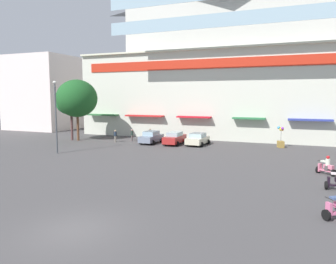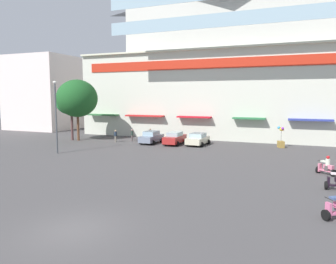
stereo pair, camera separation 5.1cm
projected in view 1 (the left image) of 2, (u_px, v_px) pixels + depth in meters
The scene contains 14 objects.
ground_plane at pixel (176, 168), 25.77m from camera, with size 128.00×128.00×0.00m, color #4B4849.
colonial_building at pixel (231, 71), 46.90m from camera, with size 42.95×19.25×21.80m.
flank_building_left at pixel (46, 93), 57.11m from camera, with size 11.19×10.49×12.91m.
plaza_tree_0 at pixel (71, 105), 41.70m from camera, with size 3.66×3.95×6.19m.
plaza_tree_2 at pixel (77, 98), 41.27m from camera, with size 5.20×5.52×8.05m.
parked_car_0 at pixel (151, 137), 39.27m from camera, with size 2.36×4.07×1.55m.
parked_car_1 at pixel (175, 138), 38.41m from camera, with size 2.24×4.33×1.53m.
parked_car_2 at pixel (198, 139), 37.73m from camera, with size 2.57×4.04×1.48m.
scooter_rider_2 at pixel (326, 167), 23.47m from camera, with size 1.39×1.31×1.47m.
pedestrian_0 at pixel (115, 135), 40.30m from camera, with size 0.53×0.53×1.57m.
pedestrian_1 at pixel (132, 134), 41.20m from camera, with size 0.36×0.36×1.59m.
pedestrian_2 at pixel (150, 133), 42.71m from camera, with size 0.44×0.44×1.53m.
streetlamp_near at pixel (56, 112), 31.93m from camera, with size 0.40×0.40×7.39m.
balloon_vendor_cart at pixel (281, 139), 35.99m from camera, with size 0.88×1.05×2.45m.
Camera 1 is at (8.63, -10.77, 5.82)m, focal length 33.60 mm.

